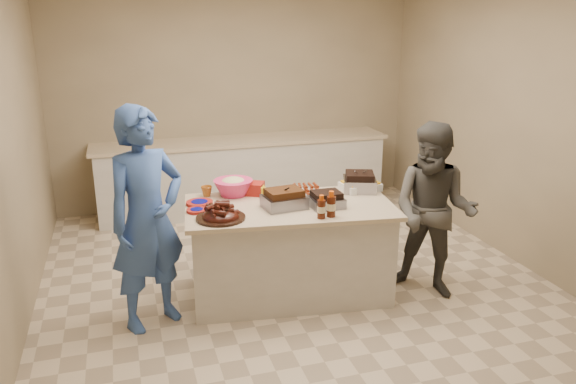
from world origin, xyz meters
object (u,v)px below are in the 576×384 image
object	(u,v)px
bbq_bottle_a	(331,216)
bbq_bottle_b	(321,218)
guest_blue	(156,321)
roasting_pan	(359,190)
mustard_bottle	(264,198)
rib_platter	(221,219)
island	(290,293)
coleslaw_bowl	(234,195)
guest_gray	(427,292)
plastic_cup	(207,196)

from	to	relation	value
bbq_bottle_a	bbq_bottle_b	distance (m)	0.09
bbq_bottle_a	guest_blue	bearing A→B (deg)	171.21
roasting_pan	mustard_bottle	world-z (taller)	mustard_bottle
rib_platter	bbq_bottle_a	size ratio (longest dim) A/B	1.86
rib_platter	roasting_pan	distance (m)	1.39
island	coleslaw_bowl	world-z (taller)	coleslaw_bowl
roasting_pan	bbq_bottle_b	xyz separation A→B (m)	(-0.58, -0.58, 0.00)
mustard_bottle	guest_blue	xyz separation A→B (m)	(-1.01, -0.38, -0.82)
rib_platter	mustard_bottle	distance (m)	0.60
guest_gray	roasting_pan	bearing A→B (deg)	173.22
rib_platter	guest_blue	size ratio (longest dim) A/B	0.22
coleslaw_bowl	bbq_bottle_b	size ratio (longest dim) A/B	1.83
bbq_bottle_b	roasting_pan	bearing A→B (deg)	45.03
bbq_bottle_a	guest_gray	size ratio (longest dim) A/B	0.14
bbq_bottle_b	guest_gray	world-z (taller)	bbq_bottle_b
roasting_pan	guest_blue	world-z (taller)	roasting_pan
rib_platter	roasting_pan	bearing A→B (deg)	15.35
bbq_bottle_b	guest_blue	size ratio (longest dim) A/B	0.11
bbq_bottle_b	plastic_cup	bearing A→B (deg)	133.22
rib_platter	bbq_bottle_b	bearing A→B (deg)	-15.79
coleslaw_bowl	guest_blue	xyz separation A→B (m)	(-0.78, -0.55, -0.82)
mustard_bottle	guest_gray	bearing A→B (deg)	-23.23
bbq_bottle_b	island	bearing A→B (deg)	110.81
mustard_bottle	plastic_cup	xyz separation A→B (m)	(-0.47, 0.21, 0.00)
plastic_cup	coleslaw_bowl	bearing A→B (deg)	-10.00
island	guest_blue	xyz separation A→B (m)	(-1.17, -0.14, 0.00)
bbq_bottle_a	bbq_bottle_b	world-z (taller)	bbq_bottle_a
bbq_bottle_b	guest_gray	distance (m)	1.32
mustard_bottle	plastic_cup	size ratio (longest dim) A/B	1.31
plastic_cup	island	bearing A→B (deg)	-35.25
roasting_pan	plastic_cup	bearing A→B (deg)	-170.36
bbq_bottle_b	mustard_bottle	distance (m)	0.69
coleslaw_bowl	guest_gray	world-z (taller)	coleslaw_bowl
coleslaw_bowl	plastic_cup	size ratio (longest dim) A/B	3.54
plastic_cup	guest_blue	world-z (taller)	plastic_cup
island	bbq_bottle_a	world-z (taller)	bbq_bottle_a
island	coleslaw_bowl	bearing A→B (deg)	141.79
coleslaw_bowl	guest_gray	xyz separation A→B (m)	(1.57, -0.74, -0.82)
plastic_cup	rib_platter	bearing A→B (deg)	-88.76
rib_platter	guest_gray	world-z (taller)	rib_platter
roasting_pan	bbq_bottle_b	world-z (taller)	bbq_bottle_b
island	guest_blue	size ratio (longest dim) A/B	1.00
roasting_pan	guest_gray	size ratio (longest dim) A/B	0.19
coleslaw_bowl	mustard_bottle	xyz separation A→B (m)	(0.23, -0.16, 0.00)
rib_platter	guest_blue	xyz separation A→B (m)	(-0.56, 0.02, -0.82)
coleslaw_bowl	guest_blue	distance (m)	1.26
rib_platter	bbq_bottle_b	world-z (taller)	bbq_bottle_b
plastic_cup	guest_gray	bearing A→B (deg)	-23.39
bbq_bottle_b	plastic_cup	size ratio (longest dim) A/B	1.94
island	bbq_bottle_a	distance (m)	0.93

